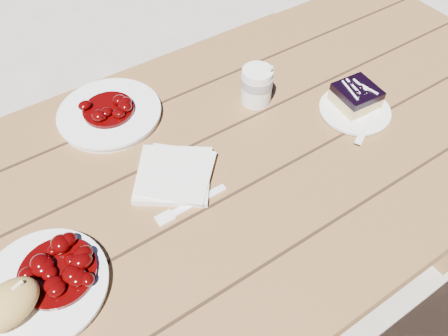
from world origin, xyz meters
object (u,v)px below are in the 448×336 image
second_plate (110,114)px  main_plate (44,287)px  coffee_cup (257,86)px  dessert_plate (354,111)px  bread_roll (7,305)px  blueberry_cake (356,96)px  picnic_table (176,232)px

second_plate → main_plate: bearing=-129.1°
coffee_cup → second_plate: bearing=155.7°
dessert_plate → bread_roll: bearing=-176.7°
bread_roll → blueberry_cake: (0.82, 0.06, -0.01)m
dessert_plate → blueberry_cake: size_ratio=1.66×
picnic_table → coffee_cup: bearing=21.8°
main_plate → bread_roll: 0.07m
picnic_table → coffee_cup: (0.31, 0.12, 0.21)m
main_plate → dessert_plate: main_plate is taller
main_plate → bread_roll: (-0.05, -0.02, 0.04)m
bread_roll → second_plate: bearing=47.3°
dessert_plate → second_plate: (-0.49, 0.31, 0.00)m
picnic_table → blueberry_cake: bearing=-3.0°
dessert_plate → second_plate: size_ratio=0.69×
bread_roll → second_plate: bread_roll is taller
blueberry_cake → coffee_cup: size_ratio=1.08×
main_plate → dessert_plate: bearing=2.0°
picnic_table → bread_roll: bread_roll is taller
blueberry_cake → second_plate: (-0.50, 0.29, -0.03)m
bread_roll → dessert_plate: bread_roll is taller
bread_roll → blueberry_cake: bearing=4.3°
picnic_table → blueberry_cake: (0.48, -0.03, 0.20)m
blueberry_cake → bread_roll: bearing=-171.0°
coffee_cup → second_plate: size_ratio=0.39×
bread_roll → second_plate: size_ratio=0.47×
bread_roll → blueberry_cake: size_ratio=1.13×
second_plate → picnic_table: bearing=-87.6°
bread_roll → dessert_plate: size_ratio=0.68×
main_plate → picnic_table: bearing=13.4°
dessert_plate → blueberry_cake: bearing=56.3°
blueberry_cake → dessert_plate: bearing=-118.9°
main_plate → coffee_cup: 0.62m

